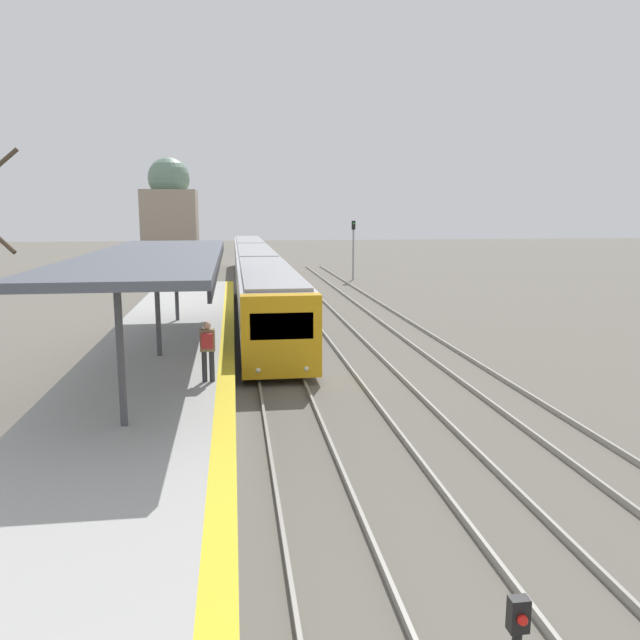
# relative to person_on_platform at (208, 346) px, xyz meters

# --- Properties ---
(platform_canopy) EXTENTS (4.00, 16.81, 3.30)m
(platform_canopy) POSITION_rel_person_on_platform_xyz_m (-1.63, 3.41, 2.18)
(platform_canopy) COLOR #4C515B
(platform_canopy) RESTS_ON station_platform
(person_on_platform) EXTENTS (0.40, 0.40, 1.66)m
(person_on_platform) POSITION_rel_person_on_platform_xyz_m (0.00, 0.00, 0.00)
(person_on_platform) COLOR #2D2D33
(person_on_platform) RESTS_ON station_platform
(train_near) EXTENTS (2.54, 46.10, 3.01)m
(train_near) POSITION_rel_person_on_platform_xyz_m (2.18, 25.32, -0.19)
(train_near) COLOR gold
(train_near) RESTS_ON ground_plane
(signal_mast_far) EXTENTS (0.28, 0.29, 4.74)m
(signal_mast_far) POSITION_rel_person_on_platform_xyz_m (10.33, 32.84, 1.14)
(signal_mast_far) COLOR gray
(signal_mast_far) RESTS_ON ground_plane
(distant_domed_building) EXTENTS (5.02, 5.02, 10.46)m
(distant_domed_building) POSITION_rel_person_on_platform_xyz_m (-5.07, 44.40, 2.99)
(distant_domed_building) COLOR gray
(distant_domed_building) RESTS_ON ground_plane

